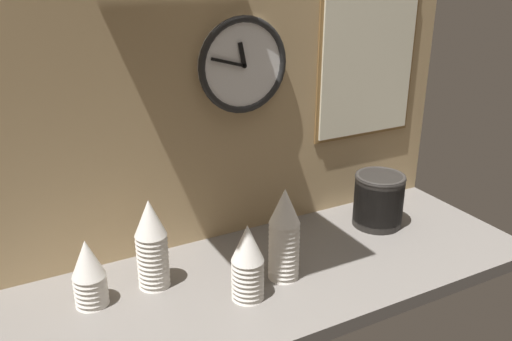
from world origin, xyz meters
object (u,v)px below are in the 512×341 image
(bowl_stack_far_right, at_px, (379,199))
(cup_stack_left, at_px, (89,273))
(cup_stack_center_right, at_px, (284,234))
(cup_stack_center, at_px, (248,262))
(wall_clock, at_px, (243,65))
(cup_stack_center_left, at_px, (152,244))
(menu_board, at_px, (368,62))

(bowl_stack_far_right, bearing_deg, cup_stack_left, -179.65)
(cup_stack_center_right, distance_m, cup_stack_center, 0.14)
(bowl_stack_far_right, xyz_separation_m, wall_clock, (-0.40, 0.15, 0.44))
(cup_stack_center_left, distance_m, menu_board, 0.89)
(cup_stack_left, xyz_separation_m, cup_stack_center, (0.36, -0.16, 0.01))
(cup_stack_left, distance_m, bowl_stack_far_right, 0.91)
(cup_stack_center, bearing_deg, cup_stack_left, 156.12)
(cup_stack_center_left, height_order, wall_clock, wall_clock)
(wall_clock, bearing_deg, cup_stack_center_left, -156.33)
(cup_stack_center, relative_size, menu_board, 0.42)
(cup_stack_center_right, distance_m, cup_stack_center_left, 0.35)
(wall_clock, bearing_deg, cup_stack_left, -162.73)
(cup_stack_center_left, bearing_deg, cup_stack_center, -40.65)
(cup_stack_left, relative_size, cup_stack_center, 0.87)
(cup_stack_center_right, distance_m, menu_board, 0.66)
(cup_stack_left, bearing_deg, cup_stack_center_left, 2.57)
(cup_stack_left, height_order, menu_board, menu_board)
(cup_stack_center_right, xyz_separation_m, menu_board, (0.47, 0.29, 0.37))
(cup_stack_left, relative_size, menu_board, 0.36)
(cup_stack_center, distance_m, bowl_stack_far_right, 0.58)
(cup_stack_center, height_order, menu_board, menu_board)
(cup_stack_center_right, height_order, wall_clock, wall_clock)
(cup_stack_center_right, bearing_deg, menu_board, 31.12)
(cup_stack_left, xyz_separation_m, cup_stack_center_right, (0.49, -0.12, 0.04))
(cup_stack_center_left, bearing_deg, bowl_stack_far_right, -0.14)
(bowl_stack_far_right, height_order, wall_clock, wall_clock)
(cup_stack_center_right, xyz_separation_m, bowl_stack_far_right, (0.43, 0.12, -0.04))
(cup_stack_center, xyz_separation_m, wall_clock, (0.15, 0.32, 0.42))
(cup_stack_center, distance_m, cup_stack_center_left, 0.26)
(cup_stack_left, xyz_separation_m, bowl_stack_far_right, (0.91, 0.01, -0.00))
(cup_stack_left, distance_m, wall_clock, 0.69)
(cup_stack_center_left, bearing_deg, wall_clock, 23.67)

